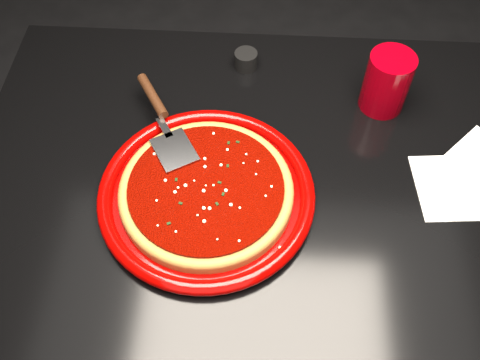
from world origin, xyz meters
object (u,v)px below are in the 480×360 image
at_px(cup, 387,82).
at_px(ramekin, 246,60).
at_px(plate, 206,193).
at_px(pizza_server, 163,120).
at_px(table, 269,261).

distance_m(cup, ramekin, 0.31).
distance_m(plate, ramekin, 0.36).
bearing_deg(pizza_server, table, -50.38).
bearing_deg(table, ramekin, 104.80).
relative_size(pizza_server, cup, 2.27).
relative_size(table, pizza_server, 4.13).
relative_size(plate, ramekin, 7.93).
relative_size(plate, cup, 3.12).
bearing_deg(plate, ramekin, 81.24).
bearing_deg(plate, table, 25.52).
xyz_separation_m(pizza_server, ramekin, (0.15, 0.21, -0.03)).
distance_m(pizza_server, cup, 0.45).
bearing_deg(ramekin, table, -75.20).
bearing_deg(cup, pizza_server, -165.73).
bearing_deg(pizza_server, plate, -86.99).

